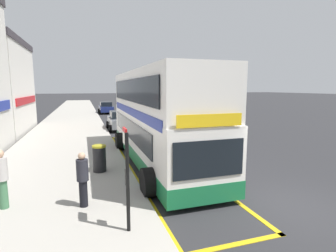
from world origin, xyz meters
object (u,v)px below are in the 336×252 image
Objects in this scene: double_decker_bus at (157,120)px; parked_car_navy_kerbside at (106,108)px; litter_bin at (99,158)px; pedestrian_waiting_near_sign at (2,177)px; pedestrian_further_back at (83,177)px; parked_car_silver_behind at (158,106)px; parked_car_grey_across at (120,120)px; bus_stop_sign at (127,171)px.

double_decker_bus is 25.47m from parked_car_navy_kerbside.
pedestrian_waiting_near_sign is at bearing -137.79° from litter_bin.
double_decker_bus is at bearing 51.54° from pedestrian_further_back.
parked_car_silver_behind is at bearing 69.32° from litter_bin.
litter_bin is (-10.30, -27.30, -0.10)m from parked_car_silver_behind.
double_decker_bus reaches higher than litter_bin.
parked_car_grey_across is 2.56× the size of pedestrian_further_back.
parked_car_grey_across and parked_car_navy_kerbside have the same top height.
litter_bin is (-0.39, 4.86, -0.94)m from bus_stop_sign.
parked_car_silver_behind is at bearing -176.81° from parked_car_navy_kerbside.
pedestrian_waiting_near_sign is (-5.38, -29.21, 0.29)m from parked_car_navy_kerbside.
litter_bin is (-2.42, -11.69, -0.10)m from parked_car_grey_across.
parked_car_grey_across is 15.25m from pedestrian_waiting_near_sign.
pedestrian_further_back is (-1.04, 1.65, -0.62)m from bus_stop_sign.
pedestrian_further_back reaches higher than parked_car_navy_kerbside.
pedestrian_further_back is 3.28m from litter_bin.
bus_stop_sign is at bearing -94.40° from parked_car_grey_across.
pedestrian_waiting_near_sign is at bearing 164.83° from pedestrian_further_back.
pedestrian_waiting_near_sign reaches higher than pedestrian_further_back.
double_decker_bus is at bearing 33.58° from pedestrian_waiting_near_sign.
parked_car_grey_across is 14.92m from parked_car_navy_kerbside.
parked_car_silver_behind is (9.92, 32.16, -0.85)m from bus_stop_sign.
pedestrian_waiting_near_sign is (-13.17, -29.90, 0.29)m from parked_car_silver_behind.
double_decker_bus is 6.52m from bus_stop_sign.
double_decker_bus is 6.90m from pedestrian_waiting_near_sign.
double_decker_bus reaches higher than pedestrian_waiting_near_sign.
pedestrian_further_back is at bearing 82.05° from parked_car_navy_kerbside.
pedestrian_waiting_near_sign is 1.06× the size of pedestrian_further_back.
litter_bin is at bearing 82.73° from parked_car_navy_kerbside.
double_decker_bus is 9.98× the size of litter_bin.
bus_stop_sign is at bearing -34.72° from pedestrian_waiting_near_sign.
litter_bin is at bearing -99.09° from parked_car_grey_across.
litter_bin is (2.87, 2.60, -0.39)m from pedestrian_waiting_near_sign.
double_decker_bus is at bearing 76.40° from parked_car_silver_behind.
litter_bin is (0.66, 3.20, -0.33)m from pedestrian_further_back.
parked_car_grey_across is 17.48m from parked_car_silver_behind.
parked_car_navy_kerbside is 2.56× the size of pedestrian_further_back.
pedestrian_further_back is (-3.48, -4.38, -1.04)m from double_decker_bus.
pedestrian_waiting_near_sign is 2.29m from pedestrian_further_back.
parked_car_silver_behind is 32.68m from pedestrian_waiting_near_sign.
parked_car_silver_behind is at bearing 74.02° from double_decker_bus.
litter_bin is at bearing 71.71° from parked_car_silver_behind.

